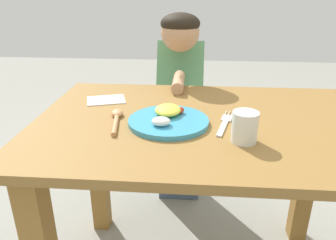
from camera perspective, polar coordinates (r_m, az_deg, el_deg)
The scene contains 7 objects.
dining_table at distance 1.13m, azimuth 6.08°, elevation -6.92°, with size 1.10×0.74×0.70m.
plate at distance 1.03m, azimuth 0.02°, elevation 0.13°, with size 0.25×0.25×0.04m.
fork at distance 1.04m, azimuth 9.82°, elevation -0.54°, with size 0.07×0.21×0.01m.
spoon at distance 1.06m, azimuth -8.95°, elevation 0.41°, with size 0.06×0.19×0.02m.
drinking_cup at distance 0.92m, azimuth 13.18°, elevation -1.20°, with size 0.07×0.07×0.09m, color silver.
person at distance 1.62m, azimuth 2.08°, elevation 1.81°, with size 0.22×0.42×1.00m.
napkin at distance 1.25m, azimuth -10.70°, elevation 3.43°, with size 0.14×0.10×0.00m, color white.
Camera 1 is at (-0.04, -0.98, 1.11)m, focal length 35.08 mm.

